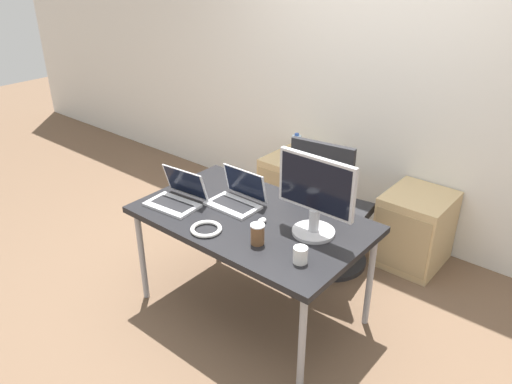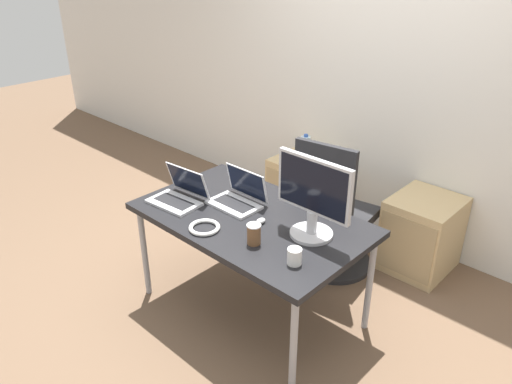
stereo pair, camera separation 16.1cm
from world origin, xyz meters
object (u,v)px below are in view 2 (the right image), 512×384
(water_bottle, at_px, (305,147))
(mouse, at_px, (261,221))
(laptop_right, at_px, (179,195))
(laptop_left, at_px, (238,197))
(monitor, at_px, (313,198))
(cabinet_left, at_px, (303,188))
(cabinet_right, at_px, (422,234))
(coffee_cup_brown, at_px, (254,234))
(office_chair, at_px, (333,223))
(coffee_cup_white, at_px, (294,256))
(cable_coil, at_px, (204,227))

(water_bottle, bearing_deg, mouse, -63.00)
(laptop_right, bearing_deg, mouse, 15.09)
(laptop_left, height_order, monitor, monitor)
(cabinet_left, distance_m, cabinet_right, 1.11)
(coffee_cup_brown, bearing_deg, office_chair, 96.81)
(water_bottle, height_order, coffee_cup_white, coffee_cup_white)
(cabinet_right, xyz_separation_m, mouse, (-0.48, -1.24, 0.45))
(mouse, bearing_deg, cabinet_right, 69.03)
(monitor, xyz_separation_m, coffee_cup_white, (0.11, -0.28, -0.20))
(mouse, xyz_separation_m, cable_coil, (-0.19, -0.27, -0.00))
(water_bottle, bearing_deg, laptop_left, -72.64)
(office_chair, xyz_separation_m, cabinet_left, (-0.64, 0.47, -0.11))
(monitor, height_order, cable_coil, monitor)
(monitor, bearing_deg, cable_coil, -142.87)
(cabinet_right, xyz_separation_m, cable_coil, (-0.67, -1.52, 0.44))
(mouse, relative_size, coffee_cup_brown, 0.55)
(cabinet_left, distance_m, coffee_cup_white, 1.83)
(monitor, bearing_deg, office_chair, 113.68)
(laptop_right, distance_m, monitor, 0.93)
(laptop_left, xyz_separation_m, cable_coil, (0.08, -0.36, -0.03))
(cabinet_left, distance_m, laptop_right, 1.48)
(cabinet_right, bearing_deg, monitor, -98.79)
(water_bottle, distance_m, coffee_cup_white, 1.77)
(mouse, height_order, coffee_cup_white, coffee_cup_white)
(cable_coil, bearing_deg, coffee_cup_white, 8.43)
(laptop_left, bearing_deg, cable_coil, -77.77)
(mouse, bearing_deg, cabinet_left, 117.04)
(office_chair, height_order, water_bottle, office_chair)
(cabinet_left, height_order, laptop_right, laptop_right)
(cabinet_left, bearing_deg, office_chair, -36.51)
(office_chair, distance_m, cabinet_left, 0.80)
(cable_coil, bearing_deg, laptop_left, 102.23)
(cable_coil, bearing_deg, monitor, 37.13)
(cabinet_left, xyz_separation_m, cable_coil, (0.44, -1.52, 0.44))
(laptop_left, bearing_deg, mouse, -17.06)
(cabinet_left, bearing_deg, mouse, -62.96)
(office_chair, xyz_separation_m, laptop_left, (-0.28, -0.69, 0.37))
(mouse, xyz_separation_m, coffee_cup_white, (0.41, -0.18, 0.03))
(laptop_right, height_order, monitor, monitor)
(cabinet_left, height_order, cable_coil, cable_coil)
(laptop_left, relative_size, coffee_cup_brown, 2.75)
(cable_coil, bearing_deg, coffee_cup_brown, 15.46)
(cabinet_right, bearing_deg, office_chair, -134.75)
(cabinet_left, height_order, laptop_left, laptop_left)
(cabinet_right, bearing_deg, laptop_left, -122.80)
(cabinet_left, bearing_deg, laptop_left, -72.61)
(office_chair, relative_size, coffee_cup_brown, 8.88)
(water_bottle, distance_m, coffee_cup_brown, 1.62)
(coffee_cup_white, distance_m, coffee_cup_brown, 0.29)
(office_chair, relative_size, cable_coil, 5.76)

